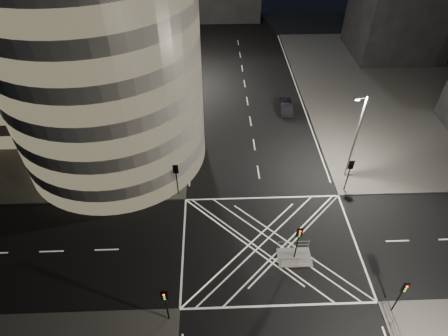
{
  "coord_description": "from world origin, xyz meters",
  "views": [
    {
      "loc": [
        -5.02,
        -20.87,
        28.4
      ],
      "look_at": [
        -3.97,
        7.48,
        3.0
      ],
      "focal_mm": 30.0,
      "sensor_mm": 36.0,
      "label": 1
    }
  ],
  "objects_px": {
    "central_island": "(294,257)",
    "traffic_signal_nr": "(402,292)",
    "traffic_signal_fr": "(350,170)",
    "traffic_signal_island": "(298,238)",
    "traffic_signal_fl": "(176,174)",
    "street_lamp_right_far": "(355,136)",
    "sedan": "(286,106)",
    "street_lamp_left_near": "(171,123)",
    "traffic_signal_nl": "(165,300)",
    "street_lamp_left_far": "(180,50)"
  },
  "relations": [
    {
      "from": "central_island",
      "to": "traffic_signal_nr",
      "type": "height_order",
      "value": "traffic_signal_nr"
    },
    {
      "from": "traffic_signal_fr",
      "to": "traffic_signal_island",
      "type": "height_order",
      "value": "same"
    },
    {
      "from": "traffic_signal_fl",
      "to": "traffic_signal_nr",
      "type": "height_order",
      "value": "same"
    },
    {
      "from": "traffic_signal_nr",
      "to": "street_lamp_right_far",
      "type": "relative_size",
      "value": 0.4
    },
    {
      "from": "traffic_signal_fr",
      "to": "sedan",
      "type": "height_order",
      "value": "traffic_signal_fr"
    },
    {
      "from": "traffic_signal_fr",
      "to": "street_lamp_right_far",
      "type": "relative_size",
      "value": 0.4
    },
    {
      "from": "traffic_signal_island",
      "to": "street_lamp_left_near",
      "type": "xyz_separation_m",
      "value": [
        -11.44,
        13.5,
        2.63
      ]
    },
    {
      "from": "traffic_signal_nl",
      "to": "traffic_signal_nr",
      "type": "xyz_separation_m",
      "value": [
        17.6,
        0.0,
        0.0
      ]
    },
    {
      "from": "traffic_signal_nl",
      "to": "central_island",
      "type": "bearing_deg",
      "value": 26.14
    },
    {
      "from": "street_lamp_left_near",
      "to": "sedan",
      "type": "bearing_deg",
      "value": 35.59
    },
    {
      "from": "traffic_signal_nr",
      "to": "sedan",
      "type": "height_order",
      "value": "traffic_signal_nr"
    },
    {
      "from": "traffic_signal_fr",
      "to": "street_lamp_left_near",
      "type": "distance_m",
      "value": 19.14
    },
    {
      "from": "traffic_signal_nr",
      "to": "street_lamp_right_far",
      "type": "xyz_separation_m",
      "value": [
        0.64,
        15.8,
        2.63
      ]
    },
    {
      "from": "street_lamp_left_far",
      "to": "sedan",
      "type": "relative_size",
      "value": 2.25
    },
    {
      "from": "traffic_signal_nr",
      "to": "street_lamp_right_far",
      "type": "bearing_deg",
      "value": 87.7
    },
    {
      "from": "traffic_signal_fl",
      "to": "street_lamp_left_near",
      "type": "distance_m",
      "value": 5.86
    },
    {
      "from": "traffic_signal_fl",
      "to": "traffic_signal_island",
      "type": "relative_size",
      "value": 1.0
    },
    {
      "from": "central_island",
      "to": "traffic_signal_nr",
      "type": "relative_size",
      "value": 0.75
    },
    {
      "from": "street_lamp_left_far",
      "to": "traffic_signal_nl",
      "type": "bearing_deg",
      "value": -89.01
    },
    {
      "from": "central_island",
      "to": "traffic_signal_island",
      "type": "height_order",
      "value": "traffic_signal_island"
    },
    {
      "from": "street_lamp_left_far",
      "to": "traffic_signal_fr",
      "type": "bearing_deg",
      "value": -51.83
    },
    {
      "from": "traffic_signal_fr",
      "to": "traffic_signal_island",
      "type": "distance_m",
      "value": 10.73
    },
    {
      "from": "traffic_signal_nl",
      "to": "traffic_signal_island",
      "type": "distance_m",
      "value": 12.03
    },
    {
      "from": "central_island",
      "to": "traffic_signal_nl",
      "type": "distance_m",
      "value": 12.36
    },
    {
      "from": "traffic_signal_island",
      "to": "central_island",
      "type": "bearing_deg",
      "value": 0.0
    },
    {
      "from": "street_lamp_left_near",
      "to": "sedan",
      "type": "height_order",
      "value": "street_lamp_left_near"
    },
    {
      "from": "central_island",
      "to": "sedan",
      "type": "distance_m",
      "value": 24.03
    },
    {
      "from": "street_lamp_right_far",
      "to": "central_island",
      "type": "bearing_deg",
      "value": -125.3
    },
    {
      "from": "traffic_signal_nr",
      "to": "street_lamp_left_near",
      "type": "relative_size",
      "value": 0.4
    },
    {
      "from": "traffic_signal_fl",
      "to": "traffic_signal_nr",
      "type": "bearing_deg",
      "value": -37.69
    },
    {
      "from": "street_lamp_left_near",
      "to": "traffic_signal_fr",
      "type": "bearing_deg",
      "value": -15.92
    },
    {
      "from": "sedan",
      "to": "street_lamp_left_far",
      "type": "bearing_deg",
      "value": -24.02
    },
    {
      "from": "traffic_signal_fl",
      "to": "street_lamp_right_far",
      "type": "distance_m",
      "value": 18.55
    },
    {
      "from": "street_lamp_right_far",
      "to": "sedan",
      "type": "height_order",
      "value": "street_lamp_right_far"
    },
    {
      "from": "traffic_signal_fr",
      "to": "street_lamp_left_far",
      "type": "distance_m",
      "value": 29.63
    },
    {
      "from": "traffic_signal_fl",
      "to": "traffic_signal_fr",
      "type": "distance_m",
      "value": 17.6
    },
    {
      "from": "sedan",
      "to": "traffic_signal_fr",
      "type": "bearing_deg",
      "value": 107.64
    },
    {
      "from": "traffic_signal_nr",
      "to": "traffic_signal_island",
      "type": "relative_size",
      "value": 1.0
    },
    {
      "from": "traffic_signal_nr",
      "to": "traffic_signal_island",
      "type": "bearing_deg",
      "value": 142.07
    },
    {
      "from": "street_lamp_left_near",
      "to": "street_lamp_left_far",
      "type": "distance_m",
      "value": 18.0
    },
    {
      "from": "traffic_signal_nr",
      "to": "traffic_signal_island",
      "type": "xyz_separation_m",
      "value": [
        -6.8,
        5.3,
        0.0
      ]
    },
    {
      "from": "traffic_signal_nl",
      "to": "traffic_signal_nr",
      "type": "distance_m",
      "value": 17.6
    },
    {
      "from": "traffic_signal_nl",
      "to": "street_lamp_left_near",
      "type": "distance_m",
      "value": 18.99
    },
    {
      "from": "traffic_signal_fr",
      "to": "street_lamp_right_far",
      "type": "distance_m",
      "value": 3.48
    },
    {
      "from": "sedan",
      "to": "traffic_signal_nl",
      "type": "bearing_deg",
      "value": 68.57
    },
    {
      "from": "traffic_signal_island",
      "to": "street_lamp_left_far",
      "type": "bearing_deg",
      "value": 109.95
    },
    {
      "from": "traffic_signal_nr",
      "to": "street_lamp_left_near",
      "type": "xyz_separation_m",
      "value": [
        -18.24,
        18.8,
        2.63
      ]
    },
    {
      "from": "traffic_signal_fr",
      "to": "street_lamp_left_far",
      "type": "xyz_separation_m",
      "value": [
        -18.24,
        23.2,
        2.63
      ]
    },
    {
      "from": "traffic_signal_nr",
      "to": "sedan",
      "type": "relative_size",
      "value": 0.9
    },
    {
      "from": "traffic_signal_fl",
      "to": "traffic_signal_nl",
      "type": "distance_m",
      "value": 13.6
    }
  ]
}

